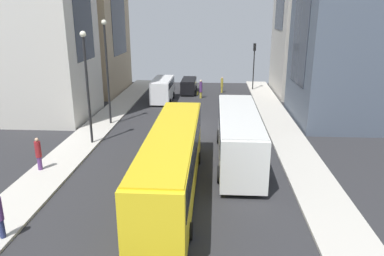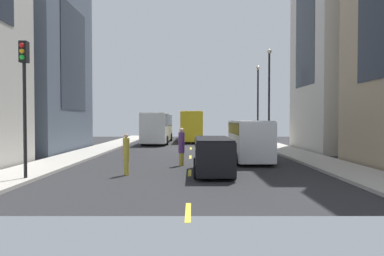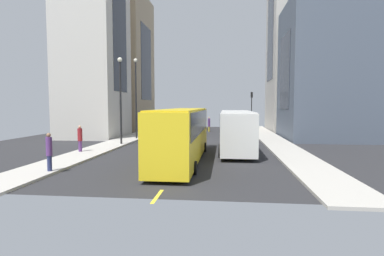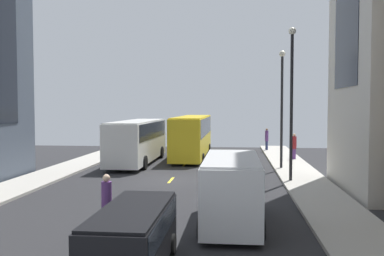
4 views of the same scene
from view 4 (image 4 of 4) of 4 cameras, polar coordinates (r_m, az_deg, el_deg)
ground_plane at (r=25.97m, az=-2.84°, el=-7.00°), size 42.77×42.77×0.00m
sidewalk_west at (r=28.27m, az=-19.17°, el=-6.20°), size 2.78×44.00×0.15m
sidewalk_east at (r=26.01m, az=14.99°, el=-6.92°), size 2.78×44.00×0.15m
lane_stripe_2 at (r=19.22m, az=-6.02°, el=-10.53°), size 0.16×2.00×0.01m
lane_stripe_3 at (r=25.97m, az=-2.84°, el=-6.99°), size 0.16×2.00×0.01m
lane_stripe_4 at (r=32.83m, az=-1.00°, el=-4.91°), size 0.16×2.00×0.01m
lane_stripe_5 at (r=39.74m, az=0.19°, el=-3.55°), size 0.16×2.00×0.01m
lane_stripe_6 at (r=46.67m, az=1.03°, el=-2.59°), size 0.16×2.00×0.01m
city_bus_white at (r=33.77m, az=-7.26°, el=-1.30°), size 2.81×11.12×3.35m
streetcar_yellow at (r=38.05m, az=0.08°, el=-0.63°), size 2.70×13.64×3.59m
delivery_van_white at (r=16.11m, az=5.34°, el=-7.66°), size 2.25×5.65×2.58m
car_black_0 at (r=11.91m, az=-7.89°, el=-13.87°), size 1.87×4.67×1.75m
pedestrian_waiting_curb at (r=14.98m, az=-11.37°, el=-9.93°), size 0.35×0.35×2.17m
pedestrian_walking_far at (r=42.89m, az=9.97°, el=-1.37°), size 0.34×0.34×2.16m
pedestrian_crossing_near at (r=35.96m, az=13.53°, el=-2.29°), size 0.37×0.37×2.10m
streetlamp_near at (r=25.40m, az=13.20°, el=5.02°), size 0.44×0.44×8.88m
streetlamp_far at (r=30.48m, az=11.95°, el=4.00°), size 0.44×0.44×8.21m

